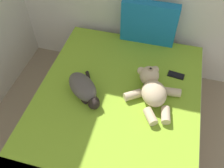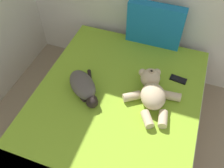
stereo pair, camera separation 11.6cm
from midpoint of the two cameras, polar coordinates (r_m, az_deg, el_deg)
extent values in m
cube|color=#9E7A56|center=(2.35, 1.68, -10.21)|extent=(1.45, 1.92, 0.31)
cube|color=white|center=(2.13, 1.84, -6.74)|extent=(1.41, 1.87, 0.20)
cube|color=#8CB72D|center=(2.08, 2.42, -3.80)|extent=(1.39, 1.73, 0.02)
cube|color=#1972AD|center=(2.49, 11.36, 13.38)|extent=(0.55, 0.10, 0.44)
ellipsoid|color=#59514C|center=(2.08, -5.38, -0.19)|extent=(0.38, 0.37, 0.15)
sphere|color=black|center=(1.99, -3.03, -4.34)|extent=(0.10, 0.10, 0.10)
cone|color=black|center=(1.95, -2.37, -3.04)|extent=(0.04, 0.04, 0.04)
cone|color=black|center=(1.94, -3.83, -3.64)|extent=(0.04, 0.04, 0.04)
cylinder|color=black|center=(2.21, -3.77, 1.63)|extent=(0.10, 0.16, 0.03)
ellipsoid|color=black|center=(2.06, -5.14, -3.28)|extent=(0.11, 0.11, 0.04)
ellipsoid|color=beige|center=(2.02, 11.25, -2.88)|extent=(0.28, 0.31, 0.17)
sphere|color=beige|center=(2.14, 10.53, 1.31)|extent=(0.17, 0.17, 0.17)
sphere|color=tan|center=(2.10, 10.75, 2.37)|extent=(0.07, 0.07, 0.07)
sphere|color=black|center=(2.08, 10.86, 2.91)|extent=(0.02, 0.02, 0.02)
sphere|color=beige|center=(2.16, 8.69, 2.63)|extent=(0.07, 0.07, 0.07)
sphere|color=beige|center=(2.19, 12.01, 2.63)|extent=(0.07, 0.07, 0.07)
cylinder|color=beige|center=(2.05, 6.26, -2.96)|extent=(0.16, 0.14, 0.07)
cylinder|color=beige|center=(1.94, 9.99, -8.17)|extent=(0.13, 0.15, 0.07)
cylinder|color=beige|center=(2.12, 15.40, -2.80)|extent=(0.15, 0.09, 0.07)
cylinder|color=beige|center=(1.96, 13.55, -8.03)|extent=(0.09, 0.15, 0.07)
cube|color=black|center=(2.30, 16.71, 1.02)|extent=(0.16, 0.09, 0.01)
cube|color=black|center=(2.30, 16.74, 1.11)|extent=(0.14, 0.08, 0.00)
camera|label=1|loc=(0.06, -88.40, 1.87)|focal=38.92mm
camera|label=2|loc=(0.06, 91.60, -1.87)|focal=38.92mm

